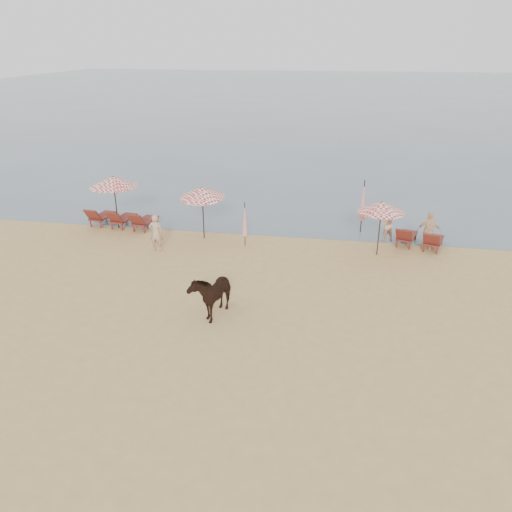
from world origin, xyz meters
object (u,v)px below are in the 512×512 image
(umbrella_closed_right, at_px, (363,201))
(cow, at_px, (212,292))
(umbrella_open_left_a, at_px, (113,182))
(beachgoer_right_a, at_px, (386,224))
(umbrella_closed_left, at_px, (245,219))
(lounger_cluster_left, at_px, (121,218))
(beachgoer_left, at_px, (156,233))
(umbrella_open_left_b, at_px, (202,192))
(umbrella_open_right, at_px, (382,207))
(beachgoer_right_b, at_px, (429,231))
(lounger_cluster_right, at_px, (419,238))

(umbrella_closed_right, distance_m, cow, 10.38)
(umbrella_open_left_a, bearing_deg, beachgoer_right_a, -19.62)
(umbrella_open_left_a, xyz_separation_m, umbrella_closed_left, (6.73, -1.29, -1.11))
(lounger_cluster_left, xyz_separation_m, cow, (6.66, -7.64, 0.33))
(beachgoer_left, distance_m, beachgoer_right_a, 10.55)
(umbrella_open_left_b, height_order, umbrella_closed_left, umbrella_open_left_b)
(beachgoer_left, bearing_deg, umbrella_closed_left, -165.99)
(lounger_cluster_left, bearing_deg, umbrella_open_left_b, -2.35)
(lounger_cluster_left, xyz_separation_m, umbrella_open_right, (12.53, -1.44, 1.72))
(umbrella_closed_right, relative_size, beachgoer_left, 1.55)
(lounger_cluster_left, bearing_deg, umbrella_closed_right, 13.57)
(beachgoer_right_b, bearing_deg, umbrella_open_right, 31.54)
(lounger_cluster_right, xyz_separation_m, umbrella_open_left_a, (-14.56, 0.14, 1.92))
(lounger_cluster_right, xyz_separation_m, umbrella_open_left_b, (-9.94, -0.50, 1.79))
(umbrella_open_right, relative_size, umbrella_closed_left, 1.17)
(lounger_cluster_left, xyz_separation_m, beachgoer_right_b, (14.77, -0.47, 0.41))
(lounger_cluster_right, distance_m, beachgoer_right_b, 0.57)
(lounger_cluster_right, relative_size, umbrella_closed_left, 1.13)
(umbrella_open_left_b, bearing_deg, cow, -92.52)
(umbrella_open_left_b, distance_m, umbrella_open_right, 8.06)
(lounger_cluster_left, bearing_deg, lounger_cluster_right, 6.29)
(lounger_cluster_right, height_order, cow, cow)
(cow, relative_size, beachgoer_right_b, 1.08)
(beachgoer_right_a, bearing_deg, beachgoer_left, -12.48)
(lounger_cluster_left, xyz_separation_m, umbrella_closed_left, (6.61, -1.41, 0.80))
(lounger_cluster_right, relative_size, beachgoer_left, 1.38)
(beachgoer_right_a, bearing_deg, umbrella_closed_right, -70.32)
(lounger_cluster_right, relative_size, cow, 1.22)
(cow, distance_m, beachgoer_left, 6.30)
(umbrella_open_right, bearing_deg, beachgoer_right_a, 62.09)
(umbrella_open_right, relative_size, beachgoer_right_b, 1.37)
(lounger_cluster_right, bearing_deg, beachgoer_right_b, -12.53)
(beachgoer_left, height_order, beachgoer_right_a, beachgoer_left)
(lounger_cluster_left, distance_m, umbrella_closed_right, 12.00)
(lounger_cluster_right, xyz_separation_m, umbrella_closed_right, (-2.56, 1.56, 1.15))
(umbrella_open_left_b, bearing_deg, lounger_cluster_right, -17.09)
(lounger_cluster_right, bearing_deg, lounger_cluster_left, -163.26)
(umbrella_open_left_b, relative_size, beachgoer_right_b, 1.47)
(cow, xyz_separation_m, beachgoer_left, (-3.82, 5.01, 0.04))
(umbrella_open_left_b, xyz_separation_m, umbrella_open_right, (8.03, -0.67, -0.06))
(beachgoer_right_b, bearing_deg, beachgoer_left, 18.38)
(beachgoer_left, relative_size, beachgoer_right_b, 0.96)
(umbrella_open_left_b, relative_size, umbrella_closed_right, 0.99)
(lounger_cluster_left, height_order, umbrella_open_left_a, umbrella_open_left_a)
(umbrella_open_left_a, height_order, beachgoer_left, umbrella_open_left_a)
(umbrella_closed_left, height_order, beachgoer_right_a, umbrella_closed_left)
(beachgoer_right_b, bearing_deg, cow, 49.60)
(umbrella_open_right, xyz_separation_m, cow, (-5.87, -6.20, -1.39))
(umbrella_open_left_b, distance_m, beachgoer_right_a, 8.65)
(umbrella_open_right, xyz_separation_m, umbrella_closed_left, (-5.92, 0.02, -0.92))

